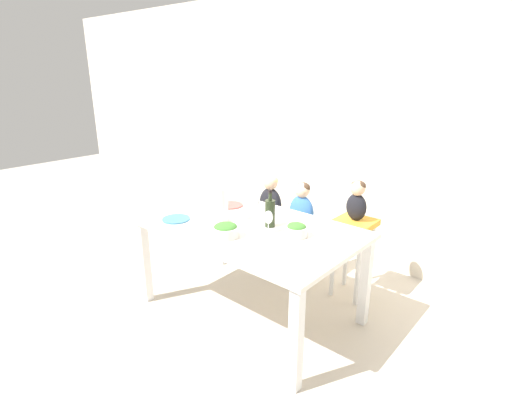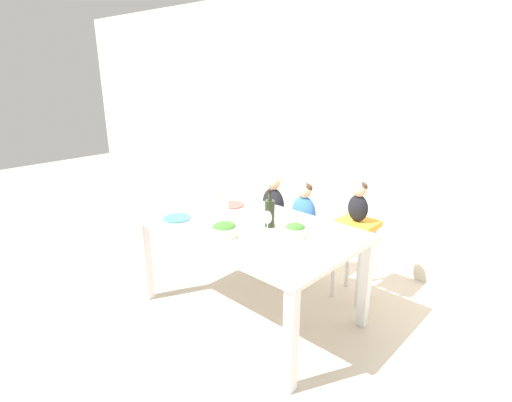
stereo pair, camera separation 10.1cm
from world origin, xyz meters
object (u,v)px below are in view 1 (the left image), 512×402
wine_bottle (270,212)px  dinner_plate_front_left (176,219)px  paper_towel_roll (221,205)px  salad_bowl_large (226,230)px  person_baby_right (357,199)px  chair_right_highchair (354,238)px  chair_far_left (270,228)px  chair_far_center (300,237)px  wine_glass_far (256,204)px  wine_glass_near (268,218)px  person_child_left (270,198)px  salad_bowl_small (296,230)px  person_child_center (302,206)px  dinner_plate_back_left (230,205)px

wine_bottle → dinner_plate_front_left: (-0.66, -0.38, -0.11)m
wine_bottle → paper_towel_roll: 0.40m
paper_towel_roll → salad_bowl_large: size_ratio=1.39×
person_baby_right → salad_bowl_large: (-0.49, -1.04, -0.08)m
chair_right_highchair → salad_bowl_large: salad_bowl_large is taller
chair_far_left → chair_far_center: bearing=0.0°
chair_far_left → dinner_plate_front_left: (-0.11, -1.06, 0.37)m
wine_bottle → wine_glass_far: bearing=161.5°
chair_right_highchair → dinner_plate_front_left: dinner_plate_front_left is taller
person_baby_right → wine_glass_near: person_baby_right is taller
wine_glass_near → salad_bowl_large: bearing=-127.7°
wine_glass_near → chair_far_left: bearing=128.0°
chair_right_highchair → wine_bottle: 0.85m
chair_far_left → paper_towel_roll: bearing=-78.0°
person_child_left → salad_bowl_small: person_child_left is taller
person_child_center → wine_bottle: size_ratio=1.55×
paper_towel_roll → dinner_plate_front_left: size_ratio=1.24×
chair_far_center → dinner_plate_front_left: bearing=-114.5°
chair_far_left → salad_bowl_small: bearing=-41.1°
chair_far_center → wine_glass_far: (-0.03, -0.61, 0.48)m
wine_bottle → paper_towel_roll: wine_bottle is taller
person_baby_right → wine_glass_near: size_ratio=1.98×
wine_bottle → salad_bowl_large: size_ratio=1.48×
wine_glass_far → salad_bowl_large: 0.44m
chair_far_center → chair_far_left: bearing=180.0°
chair_far_center → wine_bottle: wine_bottle is taller
chair_right_highchair → wine_bottle: (-0.37, -0.68, 0.34)m
chair_far_center → person_child_center: bearing=90.0°
chair_right_highchair → paper_towel_roll: bearing=-130.8°
chair_far_left → chair_far_center: (0.37, 0.00, 0.00)m
dinner_plate_back_left → person_child_center: bearing=53.4°
chair_right_highchair → wine_glass_near: (-0.30, -0.79, 0.34)m
chair_far_center → chair_right_highchair: (0.54, 0.00, 0.14)m
person_child_center → person_baby_right: (0.54, 0.00, 0.19)m
salad_bowl_small → chair_far_center: bearing=121.9°
person_baby_right → salad_bowl_small: (-0.10, -0.71, -0.08)m
person_child_center → chair_far_center: bearing=-90.0°
chair_right_highchair → person_baby_right: 0.36m
salad_bowl_small → dinner_plate_back_left: salad_bowl_small is taller
salad_bowl_small → dinner_plate_front_left: 0.99m
wine_glass_near → dinner_plate_back_left: (-0.64, 0.26, -0.11)m
wine_glass_near → salad_bowl_large: size_ratio=0.87×
chair_far_center → person_child_left: bearing=179.9°
person_child_center → wine_glass_near: (0.25, -0.79, 0.18)m
chair_far_left → wine_glass_far: (0.34, -0.61, 0.48)m
wine_glass_near → chair_right_highchair: bearing=69.6°
salad_bowl_small → wine_glass_far: bearing=169.0°
person_baby_right → person_child_center: bearing=-180.0°
person_child_center → dinner_plate_front_left: person_child_center is taller
person_child_center → salad_bowl_small: bearing=-58.2°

